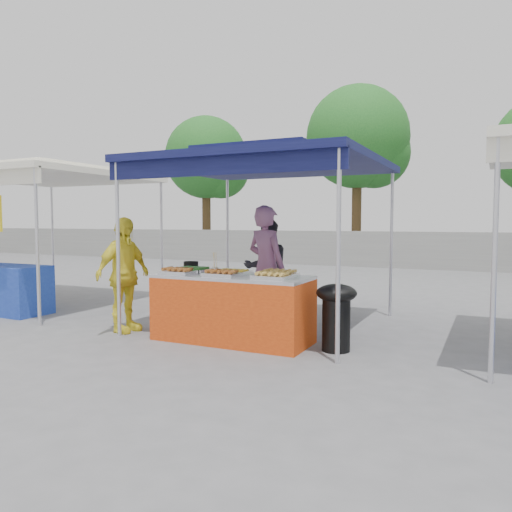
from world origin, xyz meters
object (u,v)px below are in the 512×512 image
at_px(vendor_table, 232,308).
at_px(vendor_woman, 266,267).
at_px(cooking_pot, 191,266).
at_px(wok_burner, 336,311).
at_px(helper_man, 267,268).
at_px(customer_person, 123,275).

height_order(vendor_table, vendor_woman, vendor_woman).
height_order(vendor_table, cooking_pot, cooking_pot).
relative_size(wok_burner, vendor_woman, 0.46).
bearing_deg(helper_man, wok_burner, 99.48).
xyz_separation_m(cooking_pot, customer_person, (-0.79, -0.49, -0.11)).
bearing_deg(customer_person, helper_man, -27.26).
bearing_deg(helper_man, customer_person, 22.33).
distance_m(cooking_pot, wok_burner, 2.23).
bearing_deg(cooking_pot, wok_burner, -5.97).
distance_m(vendor_table, helper_man, 1.89).
relative_size(cooking_pot, wok_burner, 0.26).
xyz_separation_m(helper_man, customer_person, (-1.28, -1.98, 0.02)).
distance_m(vendor_woman, customer_person, 2.00).
distance_m(cooking_pot, customer_person, 0.93).
relative_size(cooking_pot, customer_person, 0.13).
bearing_deg(customer_person, wok_burner, -79.34).
height_order(vendor_table, helper_man, helper_man).
bearing_deg(helper_man, vendor_woman, 79.07).
bearing_deg(customer_person, vendor_table, -78.74).
height_order(cooking_pot, helper_man, helper_man).
distance_m(wok_burner, vendor_woman, 1.59).
height_order(vendor_woman, helper_man, vendor_woman).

